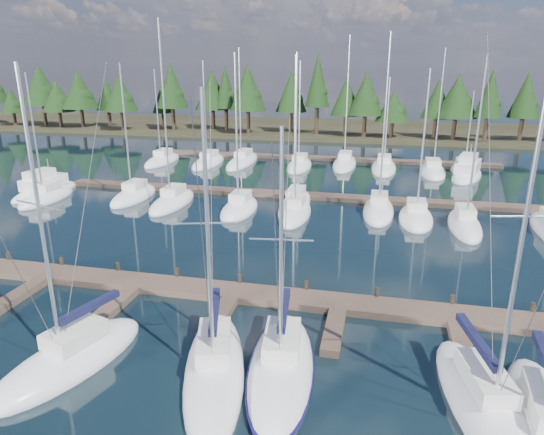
% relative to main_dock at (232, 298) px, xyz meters
% --- Properties ---
extents(ground, '(260.00, 260.00, 0.00)m').
position_rel_main_dock_xyz_m(ground, '(0.00, 12.64, -0.20)').
color(ground, black).
rests_on(ground, ground).
extents(far_shore, '(220.00, 30.00, 0.60)m').
position_rel_main_dock_xyz_m(far_shore, '(0.00, 72.64, 0.10)').
color(far_shore, '#312D1B').
rests_on(far_shore, ground).
extents(main_dock, '(44.00, 6.13, 0.90)m').
position_rel_main_dock_xyz_m(main_dock, '(0.00, 0.00, 0.00)').
color(main_dock, brown).
rests_on(main_dock, ground).
extents(back_docks, '(50.00, 21.80, 0.40)m').
position_rel_main_dock_xyz_m(back_docks, '(0.00, 32.23, -0.00)').
color(back_docks, brown).
rests_on(back_docks, ground).
extents(front_sailboat_2, '(5.04, 8.45, 13.72)m').
position_rel_main_dock_xyz_m(front_sailboat_2, '(-5.19, -7.39, 0.08)').
color(front_sailboat_2, white).
rests_on(front_sailboat_2, ground).
extents(front_sailboat_3, '(5.16, 9.88, 12.89)m').
position_rel_main_dock_xyz_m(front_sailboat_3, '(1.31, -6.68, 0.08)').
color(front_sailboat_3, white).
rests_on(front_sailboat_3, ground).
extents(front_sailboat_4, '(4.05, 9.53, 11.52)m').
position_rel_main_dock_xyz_m(front_sailboat_4, '(4.07, -5.84, 0.06)').
color(front_sailboat_4, white).
rests_on(front_sailboat_4, ground).
extents(front_sailboat_5, '(4.42, 9.75, 14.80)m').
position_rel_main_dock_xyz_m(front_sailboat_5, '(12.28, -6.71, 0.09)').
color(front_sailboat_5, white).
rests_on(front_sailboat_5, ground).
extents(back_sailboat_rows, '(47.87, 33.25, 17.28)m').
position_rel_main_dock_xyz_m(back_sailboat_rows, '(-0.17, 27.50, 0.06)').
color(back_sailboat_rows, white).
rests_on(back_sailboat_rows, ground).
extents(motor_yacht_left, '(3.72, 8.69, 4.21)m').
position_rel_main_dock_xyz_m(motor_yacht_left, '(-25.66, 18.15, 0.27)').
color(motor_yacht_left, white).
rests_on(motor_yacht_left, ground).
extents(motor_yacht_right, '(5.51, 9.65, 4.58)m').
position_rel_main_dock_xyz_m(motor_yacht_right, '(17.68, 35.69, 0.30)').
color(motor_yacht_right, white).
rests_on(motor_yacht_right, ground).
extents(tree_line, '(184.69, 12.00, 13.92)m').
position_rel_main_dock_xyz_m(tree_line, '(-0.54, 62.73, 7.16)').
color(tree_line, black).
rests_on(tree_line, far_shore).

